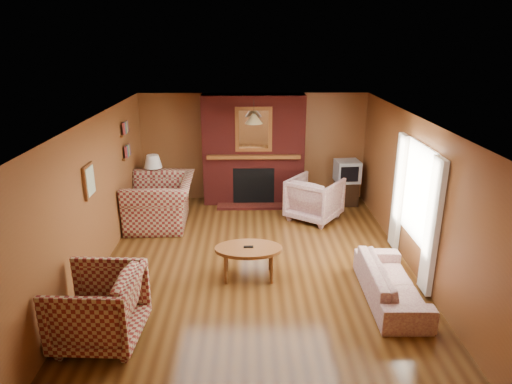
{
  "coord_description": "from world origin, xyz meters",
  "views": [
    {
      "loc": [
        -0.12,
        -6.74,
        3.59
      ],
      "look_at": [
        0.01,
        0.6,
        1.05
      ],
      "focal_mm": 32.0,
      "sensor_mm": 36.0,
      "label": 1
    }
  ],
  "objects_px": {
    "fireplace": "(254,151)",
    "plaid_loveseat": "(161,201)",
    "floral_sofa": "(391,283)",
    "side_table": "(156,197)",
    "tv_stand": "(346,192)",
    "coffee_table": "(248,251)",
    "table_lamp": "(153,168)",
    "crt_tv": "(347,171)",
    "floral_armchair": "(315,199)",
    "plaid_armchair": "(98,307)"
  },
  "relations": [
    {
      "from": "table_lamp",
      "to": "tv_stand",
      "type": "bearing_deg",
      "value": 4.82
    },
    {
      "from": "fireplace",
      "to": "plaid_armchair",
      "type": "bearing_deg",
      "value": -111.57
    },
    {
      "from": "floral_armchair",
      "to": "table_lamp",
      "type": "bearing_deg",
      "value": 27.11
    },
    {
      "from": "plaid_loveseat",
      "to": "floral_armchair",
      "type": "bearing_deg",
      "value": 92.07
    },
    {
      "from": "coffee_table",
      "to": "tv_stand",
      "type": "xyz_separation_m",
      "value": [
        2.17,
        3.23,
        -0.19
      ]
    },
    {
      "from": "plaid_loveseat",
      "to": "floral_sofa",
      "type": "distance_m",
      "value": 4.7
    },
    {
      "from": "table_lamp",
      "to": "tv_stand",
      "type": "distance_m",
      "value": 4.22
    },
    {
      "from": "floral_armchair",
      "to": "tv_stand",
      "type": "distance_m",
      "value": 1.2
    },
    {
      "from": "plaid_loveseat",
      "to": "side_table",
      "type": "xyz_separation_m",
      "value": [
        -0.25,
        0.72,
        -0.17
      ]
    },
    {
      "from": "fireplace",
      "to": "crt_tv",
      "type": "relative_size",
      "value": 4.4
    },
    {
      "from": "coffee_table",
      "to": "floral_sofa",
      "type": "bearing_deg",
      "value": -18.04
    },
    {
      "from": "floral_armchair",
      "to": "coffee_table",
      "type": "bearing_deg",
      "value": 96.13
    },
    {
      "from": "plaid_armchair",
      "to": "side_table",
      "type": "relative_size",
      "value": 1.66
    },
    {
      "from": "plaid_loveseat",
      "to": "tv_stand",
      "type": "relative_size",
      "value": 2.75
    },
    {
      "from": "plaid_armchair",
      "to": "side_table",
      "type": "height_order",
      "value": "plaid_armchair"
    },
    {
      "from": "fireplace",
      "to": "coffee_table",
      "type": "relative_size",
      "value": 2.31
    },
    {
      "from": "floral_sofa",
      "to": "coffee_table",
      "type": "distance_m",
      "value": 2.14
    },
    {
      "from": "plaid_loveseat",
      "to": "coffee_table",
      "type": "xyz_separation_m",
      "value": [
        1.73,
        -2.16,
        -0.02
      ]
    },
    {
      "from": "tv_stand",
      "to": "floral_sofa",
      "type": "bearing_deg",
      "value": -92.57
    },
    {
      "from": "fireplace",
      "to": "floral_armchair",
      "type": "xyz_separation_m",
      "value": [
        1.23,
        -1.04,
        -0.75
      ]
    },
    {
      "from": "fireplace",
      "to": "coffee_table",
      "type": "xyz_separation_m",
      "value": [
        -0.12,
        -3.41,
        -0.73
      ]
    },
    {
      "from": "fireplace",
      "to": "crt_tv",
      "type": "height_order",
      "value": "fireplace"
    },
    {
      "from": "crt_tv",
      "to": "coffee_table",
      "type": "bearing_deg",
      "value": -124.0
    },
    {
      "from": "tv_stand",
      "to": "table_lamp",
      "type": "bearing_deg",
      "value": -175.53
    },
    {
      "from": "plaid_loveseat",
      "to": "plaid_armchair",
      "type": "height_order",
      "value": "plaid_loveseat"
    },
    {
      "from": "fireplace",
      "to": "plaid_loveseat",
      "type": "distance_m",
      "value": 2.34
    },
    {
      "from": "floral_armchair",
      "to": "coffee_table",
      "type": "relative_size",
      "value": 0.92
    },
    {
      "from": "crt_tv",
      "to": "side_table",
      "type": "bearing_deg",
      "value": -175.26
    },
    {
      "from": "fireplace",
      "to": "side_table",
      "type": "height_order",
      "value": "fireplace"
    },
    {
      "from": "fireplace",
      "to": "crt_tv",
      "type": "xyz_separation_m",
      "value": [
        2.05,
        -0.19,
        -0.42
      ]
    },
    {
      "from": "crt_tv",
      "to": "fireplace",
      "type": "bearing_deg",
      "value": 174.7
    },
    {
      "from": "coffee_table",
      "to": "table_lamp",
      "type": "height_order",
      "value": "table_lamp"
    },
    {
      "from": "plaid_loveseat",
      "to": "coffee_table",
      "type": "distance_m",
      "value": 2.76
    },
    {
      "from": "coffee_table",
      "to": "crt_tv",
      "type": "distance_m",
      "value": 3.9
    },
    {
      "from": "plaid_armchair",
      "to": "crt_tv",
      "type": "height_order",
      "value": "crt_tv"
    },
    {
      "from": "plaid_loveseat",
      "to": "table_lamp",
      "type": "height_order",
      "value": "table_lamp"
    },
    {
      "from": "plaid_armchair",
      "to": "coffee_table",
      "type": "relative_size",
      "value": 0.98
    },
    {
      "from": "floral_armchair",
      "to": "plaid_armchair",
      "type": "bearing_deg",
      "value": 86.57
    },
    {
      "from": "plaid_armchair",
      "to": "floral_armchair",
      "type": "height_order",
      "value": "plaid_armchair"
    },
    {
      "from": "side_table",
      "to": "crt_tv",
      "type": "distance_m",
      "value": 4.19
    },
    {
      "from": "plaid_loveseat",
      "to": "side_table",
      "type": "bearing_deg",
      "value": -162.7
    },
    {
      "from": "fireplace",
      "to": "table_lamp",
      "type": "bearing_deg",
      "value": -165.71
    },
    {
      "from": "plaid_loveseat",
      "to": "floral_sofa",
      "type": "relative_size",
      "value": 0.82
    },
    {
      "from": "side_table",
      "to": "tv_stand",
      "type": "distance_m",
      "value": 4.16
    },
    {
      "from": "coffee_table",
      "to": "tv_stand",
      "type": "height_order",
      "value": "same"
    },
    {
      "from": "fireplace",
      "to": "floral_sofa",
      "type": "relative_size",
      "value": 1.35
    },
    {
      "from": "floral_armchair",
      "to": "table_lamp",
      "type": "distance_m",
      "value": 3.4
    },
    {
      "from": "floral_sofa",
      "to": "coffee_table",
      "type": "relative_size",
      "value": 1.71
    },
    {
      "from": "fireplace",
      "to": "plaid_armchair",
      "type": "xyz_separation_m",
      "value": [
        -1.95,
        -4.93,
        -0.72
      ]
    },
    {
      "from": "fireplace",
      "to": "plaid_armchair",
      "type": "relative_size",
      "value": 2.36
    }
  ]
}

